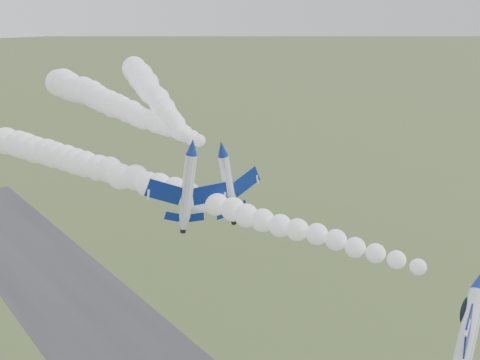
% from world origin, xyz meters
% --- Properties ---
extents(smoke_trail_jet_lead, '(30.23, 71.00, 4.64)m').
position_xyz_m(smoke_trail_jet_lead, '(0.03, 29.99, 37.57)').
color(smoke_trail_jet_lead, white).
extents(jet_pair_left, '(10.52, 12.16, 3.30)m').
position_xyz_m(jet_pair_left, '(-0.13, 22.94, 45.15)').
color(jet_pair_left, silver).
extents(smoke_trail_jet_pair_left, '(29.46, 59.38, 5.49)m').
position_xyz_m(smoke_trail_jet_pair_left, '(12.59, 54.49, 46.39)').
color(smoke_trail_jet_pair_left, white).
extents(jet_pair_right, '(10.42, 12.69, 3.45)m').
position_xyz_m(jet_pair_right, '(5.50, 24.20, 43.69)').
color(jet_pair_right, silver).
extents(smoke_trail_jet_pair_right, '(8.05, 62.46, 5.93)m').
position_xyz_m(smoke_trail_jet_pair_right, '(6.58, 58.01, 44.48)').
color(smoke_trail_jet_pair_right, white).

